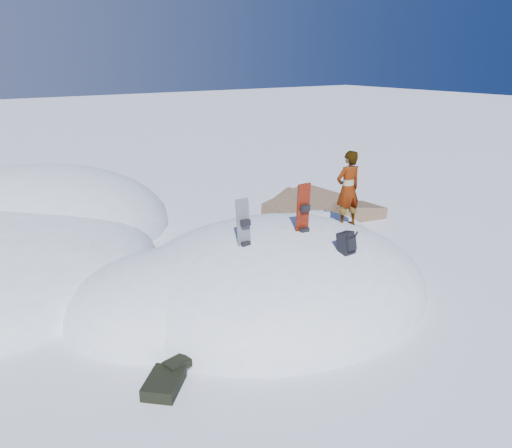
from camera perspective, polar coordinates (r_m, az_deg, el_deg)
ground at (r=11.11m, az=2.28°, el=-7.61°), size 120.00×120.00×0.00m
snow_mound at (r=11.19m, az=0.84°, el=-7.39°), size 8.00×6.00×3.00m
rock_outcrop at (r=15.44m, az=6.76°, el=0.02°), size 4.68×4.41×1.68m
snowboard_red at (r=10.33m, az=5.37°, el=0.25°), size 0.31×0.18×1.67m
snowboard_dark at (r=9.70m, az=-1.33°, el=-1.35°), size 0.29×0.22×1.49m
backpack at (r=9.85m, az=10.34°, el=-2.16°), size 0.33×0.37×0.51m
gear_pile at (r=8.25m, az=-10.23°, el=-17.14°), size 0.99×0.88×0.26m
person at (r=11.51m, az=10.46°, el=3.95°), size 0.67×0.47×1.76m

